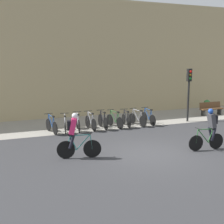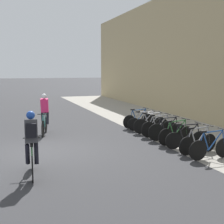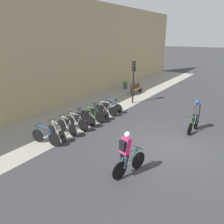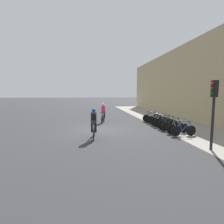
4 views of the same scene
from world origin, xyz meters
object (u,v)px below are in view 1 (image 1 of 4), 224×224
Objects in this scene: parked_bike_3 at (91,122)px; parked_bike_4 at (103,121)px; parked_bike_2 at (78,123)px; parked_bike_8 at (148,118)px; traffic_light_pole at (189,85)px; parked_bike_1 at (65,125)px; potted_plant at (207,104)px; cyclist_grey at (210,128)px; parked_bike_5 at (115,120)px; parked_bike_7 at (137,119)px; bench at (211,108)px; cyclist_pink at (75,135)px; parked_bike_6 at (126,120)px; parked_bike_0 at (52,125)px.

parked_bike_4 reaches higher than parked_bike_3.
parked_bike_2 is 1.43m from parked_bike_4.
parked_bike_8 is 3.25m from traffic_light_pole.
parked_bike_3 is (1.43, 0.00, 0.02)m from parked_bike_1.
potted_plant is at bearing 16.66° from parked_bike_4.
cyclist_grey reaches higher than parked_bike_1.
parked_bike_3 reaches higher than parked_bike_1.
parked_bike_4 is 0.72m from parked_bike_5.
parked_bike_5 is 1.02× the size of parked_bike_7.
parked_bike_1 is 0.92× the size of bench.
cyclist_pink is 2.30× the size of potted_plant.
parked_bike_6 is 0.95× the size of bench.
parked_bike_4 is at bearing 116.81° from cyclist_grey.
parked_bike_5 is at bearing -162.03° from potted_plant.
parked_bike_6 is 0.72m from parked_bike_7.
parked_bike_4 is 1.02× the size of parked_bike_6.
parked_bike_2 is 3.57m from parked_bike_7.
potted_plant is at bearing 19.47° from parked_bike_6.
parked_bike_0 is 5.71m from parked_bike_8.
cyclist_grey reaches higher than parked_bike_8.
parked_bike_6 is at bearing -0.02° from parked_bike_5.
parked_bike_0 is at bearing 179.97° from parked_bike_1.
cyclist_grey is 7.43m from parked_bike_1.
parked_bike_4 reaches higher than parked_bike_8.
parked_bike_0 is at bearing 180.00° from parked_bike_8.
cyclist_pink is 9.51m from traffic_light_pole.
parked_bike_0 is 2.16× the size of potted_plant.
parked_bike_5 is at bearing 179.99° from parked_bike_7.
traffic_light_pole is at bearing -2.69° from parked_bike_7.
bench is at bearing 6.00° from parked_bike_2.
parked_bike_1 reaches higher than bench.
parked_bike_6 is 0.98× the size of parked_bike_7.
bench is at bearing 5.60° from parked_bike_1.
cyclist_grey reaches higher than potted_plant.
cyclist_pink is 4.59m from parked_bike_1.
parked_bike_2 is (1.42, 0.00, 0.00)m from parked_bike_0.
cyclist_grey is 1.08× the size of parked_bike_7.
parked_bike_7 is (4.28, -0.00, 0.01)m from parked_bike_1.
traffic_light_pole reaches higher than bench.
parked_bike_1 is (0.69, 4.50, -0.56)m from cyclist_pink.
bench is at bearing 26.44° from cyclist_pink.
parked_bike_8 is at bearing 0.00° from parked_bike_1.
traffic_light_pole reaches higher than parked_bike_1.
parked_bike_0 is at bearing 178.91° from traffic_light_pole.
parked_bike_4 is 1.00× the size of parked_bike_7.
parked_bike_3 is at bearing 179.97° from parked_bike_7.
traffic_light_pole reaches higher than cyclist_grey.
parked_bike_6 is 0.98× the size of parked_bike_8.
parked_bike_8 is at bearing 0.05° from parked_bike_7.
parked_bike_1 is at bearing 179.99° from parked_bike_7.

